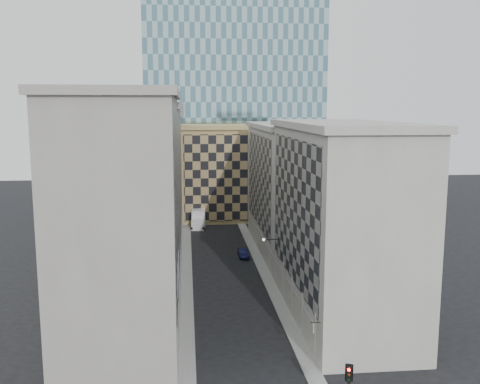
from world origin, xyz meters
TOP-DOWN VIEW (x-y plane):
  - sidewalk_west at (-5.25, 30.00)m, footprint 1.50×100.00m
  - sidewalk_east at (5.25, 30.00)m, footprint 1.50×100.00m
  - bldg_left_a at (-10.88, 11.00)m, footprint 10.80×22.80m
  - bldg_left_b at (-10.88, 33.00)m, footprint 10.80×22.80m
  - bldg_left_c at (-10.88, 55.00)m, footprint 10.80×22.80m
  - bldg_right_a at (10.88, 15.00)m, footprint 10.80×26.80m
  - bldg_right_b at (10.89, 42.00)m, footprint 10.80×28.80m
  - tan_block at (2.00, 67.90)m, footprint 16.80×14.80m
  - church_tower at (0.00, 82.00)m, footprint 7.20×7.20m
  - flagpoles_left at (-5.90, 6.00)m, footprint 0.10×6.33m
  - bracket_lamp at (4.38, 24.00)m, footprint 1.98×0.36m
  - traffic_light at (5.90, -5.41)m, footprint 0.55×0.55m
  - box_truck at (-2.99, 59.29)m, footprint 2.87×6.13m
  - dark_car at (3.19, 38.06)m, footprint 1.43×3.89m
  - shop_sign at (5.42, 3.00)m, footprint 0.86×0.75m

SIDE VIEW (x-z plane):
  - sidewalk_west at x=-5.25m, z-range 0.00..0.15m
  - sidewalk_east at x=5.25m, z-range 0.00..0.15m
  - dark_car at x=3.19m, z-range 0.00..1.27m
  - box_truck at x=-2.99m, z-range -0.21..3.06m
  - traffic_light at x=5.90m, z-range 1.12..5.59m
  - shop_sign at x=5.42m, z-range 3.42..4.25m
  - bracket_lamp at x=4.38m, z-range 6.02..6.38m
  - flagpoles_left at x=-5.90m, z-range 6.83..9.17m
  - tan_block at x=2.00m, z-range 0.04..18.84m
  - bldg_right_b at x=10.89m, z-range 0.00..19.70m
  - bldg_right_a at x=10.88m, z-range -0.03..20.67m
  - bldg_left_c at x=-10.88m, z-range -0.02..21.68m
  - bldg_left_b at x=-10.88m, z-range -0.03..22.67m
  - bldg_left_a at x=-10.88m, z-range -0.03..23.67m
  - church_tower at x=0.00m, z-range 1.20..52.70m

